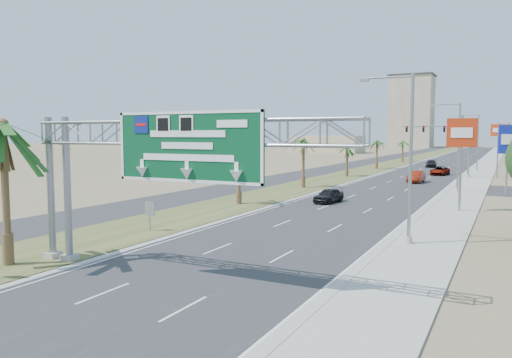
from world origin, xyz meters
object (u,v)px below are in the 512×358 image
Objects in this scene: signal_mast at (454,145)px; pole_sign_red_far at (498,134)px; pole_sign_red_near at (462,138)px; palm_near at (2,126)px; pole_sign_blue at (508,142)px; car_far at (431,164)px; car_mid_lane at (416,177)px; car_right_lane at (440,171)px; sign_gantry at (164,145)px; car_left_lane at (329,196)px.

pole_sign_red_far reaches higher than signal_mast.
pole_sign_red_near reaches higher than signal_mast.
palm_near reaches higher than pole_sign_blue.
pole_sign_red_far is (12.10, -20.02, 5.78)m from car_far.
car_mid_lane is 17.29m from pole_sign_red_far.
car_right_lane is 39.84m from pole_sign_red_near.
palm_near is at bearing -100.22° from car_far.
pole_sign_red_far is (1.98, 37.77, 0.23)m from pole_sign_red_near.
signal_mast is at bearing 96.24° from pole_sign_red_near.
pole_sign_blue reaches higher than sign_gantry.
car_left_lane is at bearing 93.21° from sign_gantry.
signal_mast is 6.63m from pole_sign_red_far.
car_left_lane is 24.61m from car_mid_lane.
signal_mast is 35.25m from pole_sign_red_near.
signal_mast is 2.53× the size of car_left_lane.
car_left_lane is at bearing -138.84° from pole_sign_blue.
pole_sign_red_near is at bearing 57.85° from palm_near.
car_right_lane is at bearing 89.45° from car_left_lane.
pole_sign_red_far is at bearing -63.75° from car_far.
car_far is at bearing 90.04° from sign_gantry.
signal_mast is at bearing 84.26° from sign_gantry.
sign_gantry is 85.00m from car_far.
sign_gantry is at bearing -87.01° from car_right_lane.
pole_sign_red_near is at bearing -71.19° from car_mid_lane.
signal_mast is 2.15× the size of car_far.
pole_sign_red_far is at bearing 79.47° from sign_gantry.
pole_sign_red_far is (9.48, 13.29, 5.70)m from car_mid_lane.
pole_sign_blue is at bearing -43.84° from car_mid_lane.
palm_near reaches higher than signal_mast.
car_left_lane is 39.10m from car_right_lane.
sign_gantry is 2.04× the size of pole_sign_red_far.
pole_sign_blue is (3.41, 13.34, -0.56)m from pole_sign_red_near.
car_far is at bearing 107.99° from car_right_lane.
signal_mast is (14.37, 63.97, -2.08)m from palm_near.
signal_mast is 2.11× the size of car_right_lane.
car_right_lane is at bearing 80.00° from palm_near.
sign_gantry is 51.85m from car_mid_lane.
signal_mast is 2.18× the size of car_mid_lane.
car_right_lane is 0.59× the size of pole_sign_red_far.
car_mid_lane is 16.35m from pole_sign_blue.
palm_near is 1.75× the size of car_far.
car_left_lane is at bearing -109.88° from pole_sign_red_far.
pole_sign_red_far is (5.81, 2.76, 1.63)m from signal_mast.
palm_near is 54.85m from car_mid_lane.
car_right_lane is 19.24m from car_far.
pole_sign_blue is (15.00, 13.11, 5.00)m from car_left_lane.
car_mid_lane is 14.52m from car_right_lane.
car_far is at bearing 105.43° from signal_mast.
car_far is at bearing 99.93° from pole_sign_red_near.
car_mid_lane is 0.59× the size of pole_sign_red_near.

